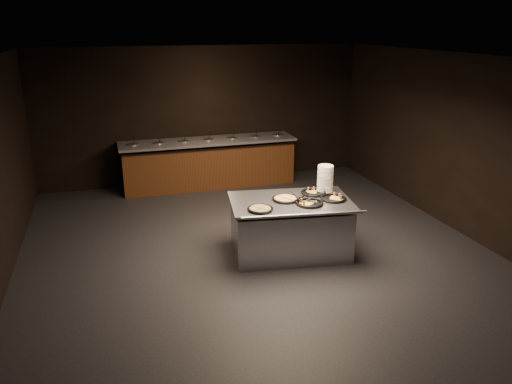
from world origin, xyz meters
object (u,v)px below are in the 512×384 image
pan_veggie_whole (260,209)px  pan_cheese_whole (285,199)px  serving_counter (290,228)px  plate_stack (325,179)px

pan_veggie_whole → pan_cheese_whole: bearing=31.3°
serving_counter → pan_veggie_whole: (-0.55, -0.25, 0.46)m
serving_counter → plate_stack: size_ratio=4.70×
plate_stack → pan_veggie_whole: 1.33m
serving_counter → pan_veggie_whole: 0.76m
pan_veggie_whole → plate_stack: bearing=22.4°
serving_counter → plate_stack: (0.66, 0.25, 0.65)m
pan_veggie_whole → serving_counter: bearing=24.2°
pan_cheese_whole → serving_counter: bearing=-34.8°
serving_counter → plate_stack: bearing=29.6°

